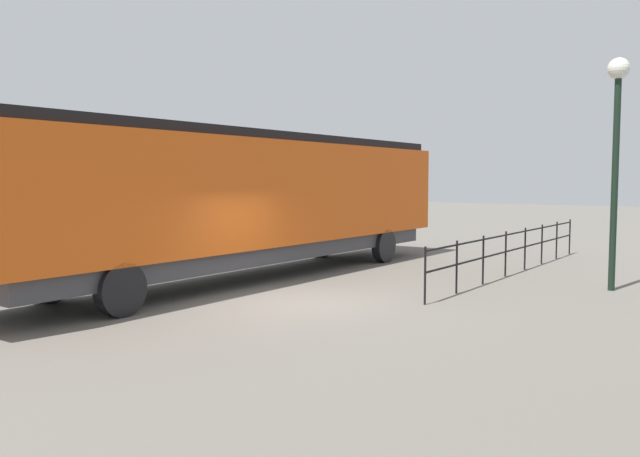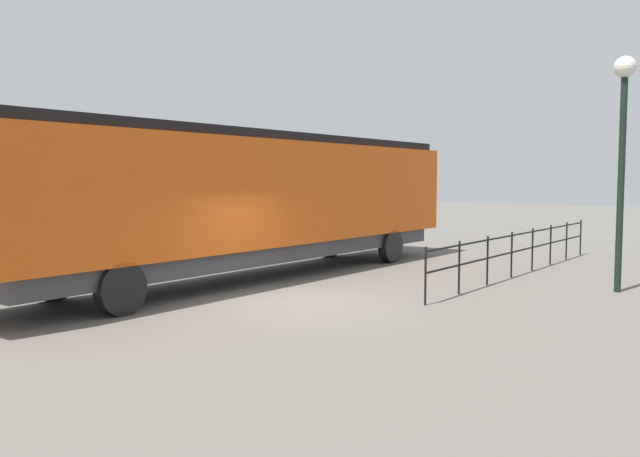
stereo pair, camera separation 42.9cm
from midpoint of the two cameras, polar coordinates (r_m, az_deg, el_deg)
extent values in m
plane|color=#666059|center=(14.64, -1.42, -6.50)|extent=(120.00, 120.00, 0.00)
cube|color=#D15114|center=(17.98, -5.24, 3.18)|extent=(2.83, 16.44, 2.78)
cube|color=black|center=(23.73, 6.48, 2.44)|extent=(2.72, 2.20, 1.95)
cube|color=black|center=(18.01, -5.27, 7.99)|extent=(2.55, 15.78, 0.24)
cube|color=#38383D|center=(18.08, -5.20, -1.95)|extent=(2.55, 15.13, 0.45)
cylinder|color=black|center=(22.96, 1.36, -1.16)|extent=(0.30, 1.10, 1.10)
cylinder|color=black|center=(21.58, 6.80, -1.54)|extent=(0.30, 1.10, 1.10)
cylinder|color=black|center=(15.77, -21.77, -4.00)|extent=(0.30, 1.10, 1.10)
cylinder|color=black|center=(13.68, -16.29, -5.10)|extent=(0.30, 1.10, 1.10)
cylinder|color=black|center=(17.41, 25.61, 3.55)|extent=(0.16, 0.16, 5.28)
sphere|color=silver|center=(17.61, 25.92, 12.68)|extent=(0.52, 0.52, 0.52)
cube|color=black|center=(19.76, 18.01, -0.42)|extent=(0.04, 11.85, 0.04)
cube|color=black|center=(19.80, 17.98, -1.79)|extent=(0.04, 11.85, 0.04)
cylinder|color=black|center=(14.39, 10.11, -4.15)|extent=(0.05, 0.05, 1.29)
cylinder|color=black|center=(15.90, 12.91, -3.39)|extent=(0.05, 0.05, 1.29)
cylinder|color=black|center=(17.45, 15.21, -2.75)|extent=(0.05, 0.05, 1.29)
cylinder|color=black|center=(19.02, 17.13, -2.22)|extent=(0.05, 0.05, 1.29)
cylinder|color=black|center=(20.61, 18.76, -1.76)|extent=(0.05, 0.05, 1.29)
cylinder|color=black|center=(22.21, 20.15, -1.37)|extent=(0.05, 0.05, 1.29)
cylinder|color=black|center=(23.83, 21.35, -1.03)|extent=(0.05, 0.05, 1.29)
cylinder|color=black|center=(25.45, 22.40, -0.73)|extent=(0.05, 0.05, 1.29)
camera|label=1|loc=(0.21, -89.13, 0.07)|focal=36.36mm
camera|label=2|loc=(0.21, 90.87, -0.07)|focal=36.36mm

